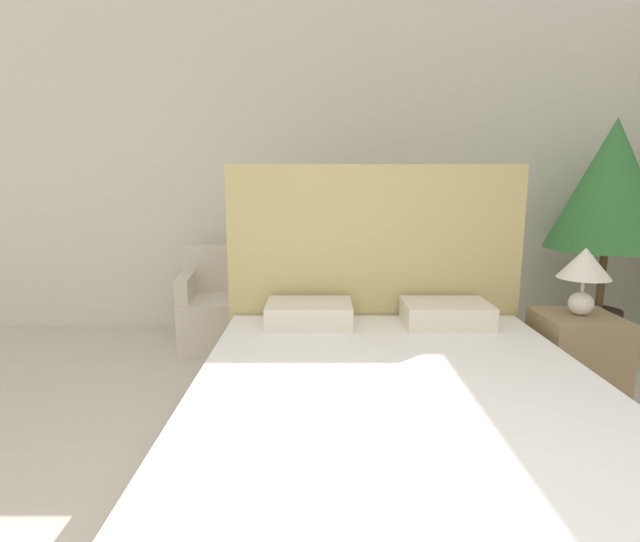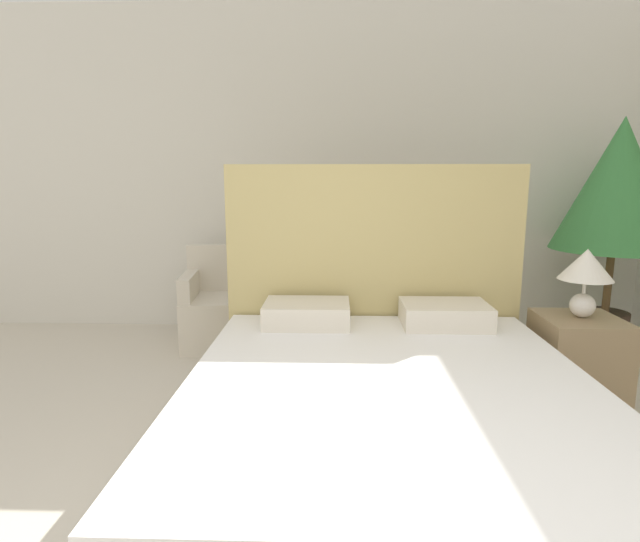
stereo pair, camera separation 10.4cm
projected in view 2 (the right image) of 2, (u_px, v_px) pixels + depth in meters
name	position (u px, v px, depth m)	size (l,w,h in m)	color
wall_back	(330.00, 172.00, 4.54)	(10.00, 0.06, 2.90)	silver
bed	(386.00, 410.00, 2.39)	(1.92, 2.18, 1.48)	brown
armchair_near_window_left	(223.00, 313.00, 4.18)	(0.70, 0.65, 0.82)	beige
armchair_near_window_right	(333.00, 314.00, 4.16)	(0.67, 0.61, 0.82)	beige
potted_palm	(618.00, 191.00, 3.89)	(0.94, 0.94, 1.86)	#38281E
nightstand	(577.00, 362.00, 3.05)	(0.46, 0.47, 0.57)	#937A56
table_lamp	(586.00, 271.00, 2.95)	(0.31, 0.31, 0.42)	white
side_table	(278.00, 322.00, 4.16)	(0.37, 0.37, 0.41)	gold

